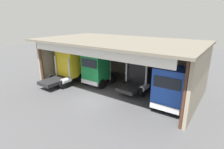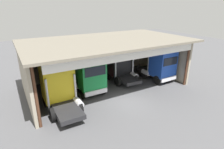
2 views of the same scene
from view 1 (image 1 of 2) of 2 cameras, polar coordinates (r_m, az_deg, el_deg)
The scene contains 8 objects.
ground_plane at distance 16.52m, azimuth -6.03°, elevation -8.35°, with size 80.00×80.00×0.00m, color #4C4C4F.
workshop_shed at distance 19.25m, azimuth 3.52°, elevation 6.94°, with size 16.52×9.67×5.18m.
truck_yellow_center_bay at distance 21.08m, azimuth -13.90°, elevation 2.57°, with size 2.68×5.09×3.76m.
truck_green_left_bay at distance 19.62m, azimuth -4.87°, elevation 1.94°, with size 2.58×4.36×3.74m.
truck_black_yard_outside at distance 18.69m, azimuth 9.37°, elevation 0.27°, with size 2.73×4.92×3.22m.
truck_blue_center_left_bay at distance 15.03m, azimuth 18.45°, elevation -4.12°, with size 2.60×4.70×3.63m.
oil_drum at distance 21.85m, azimuth 5.83°, elevation -0.52°, with size 0.58×0.58×0.88m, color #B21E19.
tool_cart at distance 21.74m, azimuth 5.83°, elevation -0.45°, with size 0.90×0.60×1.00m, color red.
Camera 1 is at (9.89, -11.10, 7.20)m, focal length 28.36 mm.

